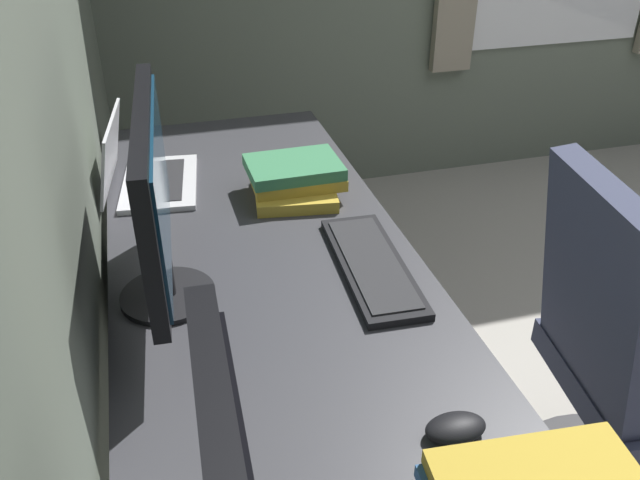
{
  "coord_description": "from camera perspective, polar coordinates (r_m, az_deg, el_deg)",
  "views": [
    {
      "loc": [
        -0.89,
        1.96,
        1.57
      ],
      "look_at": [
        0.08,
        1.69,
        0.95
      ],
      "focal_mm": 37.16,
      "sensor_mm": 36.0,
      "label": 1
    }
  ],
  "objects": [
    {
      "name": "book_stack_near",
      "position": [
        1.79,
        -2.18,
        5.26
      ],
      "size": [
        0.24,
        0.25,
        0.09
      ],
      "color": "gold",
      "rests_on": "desk"
    },
    {
      "name": "monitor_primary",
      "position": [
        1.32,
        -14.04,
        3.71
      ],
      "size": [
        0.58,
        0.2,
        0.42
      ],
      "color": "black",
      "rests_on": "desk"
    },
    {
      "name": "laptop_leftmost",
      "position": [
        1.9,
        -15.2,
        5.79
      ],
      "size": [
        0.35,
        0.28,
        0.2
      ],
      "color": "silver",
      "rests_on": "desk"
    },
    {
      "name": "drawer_pedestal",
      "position": [
        1.87,
        -5.93,
        -9.38
      ],
      "size": [
        0.4,
        0.51,
        0.69
      ],
      "color": "#38383D",
      "rests_on": "ground"
    },
    {
      "name": "keyboard_main",
      "position": [
        1.5,
        4.51,
        -2.17
      ],
      "size": [
        0.43,
        0.16,
        0.02
      ],
      "color": "black",
      "rests_on": "desk"
    },
    {
      "name": "mouse_main",
      "position": [
        1.14,
        11.59,
        -15.57
      ],
      "size": [
        0.06,
        0.1,
        0.03
      ],
      "primitive_type": "ellipsoid",
      "color": "black",
      "rests_on": "desk"
    },
    {
      "name": "office_chair",
      "position": [
        1.76,
        24.78,
        -11.15
      ],
      "size": [
        0.56,
        0.58,
        0.97
      ],
      "color": "#383D56",
      "rests_on": "ground"
    },
    {
      "name": "desk",
      "position": [
        1.34,
        -2.09,
        -10.54
      ],
      "size": [
        2.39,
        0.7,
        0.73
      ],
      "color": "#38383D",
      "rests_on": "ground"
    }
  ]
}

